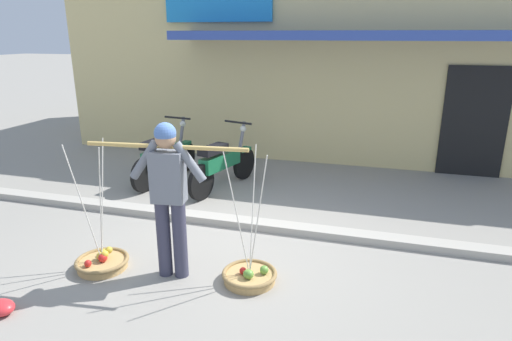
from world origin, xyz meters
TOP-DOWN VIEW (x-y plane):
  - ground_plane at (0.00, 0.00)m, footprint 90.00×90.00m
  - sidewalk_curb at (0.00, 0.70)m, footprint 20.00×0.24m
  - fruit_vendor at (-0.32, -0.71)m, footprint 1.68×0.24m
  - fruit_basket_left_side at (0.52, -0.62)m, footprint 0.59×0.59m
  - fruit_basket_right_side at (-1.16, -0.81)m, footprint 0.59×0.59m
  - motorcycle_nearest_shop at (-1.89, 2.12)m, footprint 0.54×1.81m
  - motorcycle_second_in_row at (-0.76, 2.03)m, footprint 0.66×1.78m
  - storefront_building at (1.41, 6.52)m, footprint 13.00×6.00m
  - plastic_litter_bag at (-1.57, -1.81)m, footprint 0.28×0.22m

SIDE VIEW (x-z plane):
  - ground_plane at x=0.00m, z-range 0.00..0.00m
  - sidewalk_curb at x=0.00m, z-range 0.00..0.10m
  - plastic_litter_bag at x=-1.57m, z-range 0.00..0.14m
  - fruit_basket_left_side at x=0.52m, z-range -0.65..0.80m
  - fruit_basket_right_side at x=-1.16m, z-range -0.65..0.81m
  - motorcycle_nearest_shop at x=-1.89m, z-range -0.09..1.00m
  - motorcycle_second_in_row at x=-0.76m, z-range -0.09..1.00m
  - fruit_vendor at x=-0.32m, z-range 0.13..1.83m
  - storefront_building at x=1.41m, z-range 0.00..4.20m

